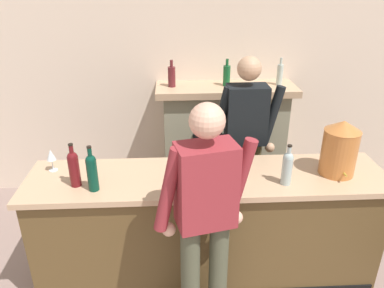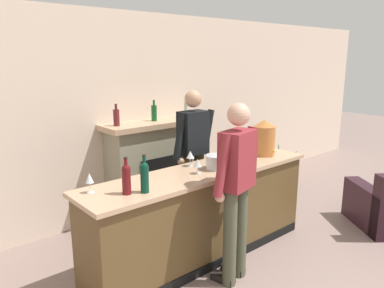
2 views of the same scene
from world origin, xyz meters
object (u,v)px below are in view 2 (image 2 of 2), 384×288
at_px(ice_bucket_steel, 216,162).
at_px(wine_glass_front_right, 89,179).
at_px(fireplace_stone, 155,167).
at_px(person_bartender, 193,154).
at_px(potted_plant_corner, 285,171).
at_px(wine_bottle_riesling_slim, 145,176).
at_px(person_customer, 236,186).
at_px(copper_dispenser, 264,137).
at_px(wine_bottle_cabernet_heavy, 126,178).
at_px(wine_glass_back_row, 190,155).
at_px(wine_bottle_rose_blush, 249,152).
at_px(wine_glass_near_bucket, 198,163).

distance_m(ice_bucket_steel, wine_glass_front_right, 1.36).
distance_m(fireplace_stone, person_bartender, 0.79).
bearing_deg(potted_plant_corner, wine_bottle_riesling_slim, -164.79).
relative_size(person_customer, wine_glass_front_right, 9.69).
bearing_deg(wine_bottle_riesling_slim, person_customer, -26.76).
bearing_deg(fireplace_stone, potted_plant_corner, -13.58).
xyz_separation_m(fireplace_stone, wine_bottle_riesling_slim, (-1.14, -1.49, 0.48)).
bearing_deg(copper_dispenser, wine_bottle_cabernet_heavy, -177.82).
relative_size(fireplace_stone, wine_bottle_riesling_slim, 4.67).
height_order(person_bartender, wine_glass_back_row, person_bartender).
bearing_deg(ice_bucket_steel, copper_dispenser, 3.14).
distance_m(potted_plant_corner, copper_dispenser, 2.03).
xyz_separation_m(person_customer, wine_glass_front_right, (-1.14, 0.69, 0.14)).
height_order(ice_bucket_steel, wine_bottle_riesling_slim, wine_bottle_riesling_slim).
bearing_deg(fireplace_stone, wine_bottle_cabernet_heavy, -132.10).
bearing_deg(wine_bottle_riesling_slim, person_bartender, 32.02).
bearing_deg(person_customer, copper_dispenser, 26.53).
xyz_separation_m(wine_bottle_riesling_slim, wine_bottle_rose_blush, (1.39, 0.01, -0.01)).
xyz_separation_m(copper_dispenser, ice_bucket_steel, (-0.86, -0.05, -0.14)).
bearing_deg(person_customer, ice_bucket_steel, 67.13).
distance_m(wine_bottle_riesling_slim, wine_glass_near_bucket, 0.73).
bearing_deg(fireplace_stone, wine_glass_back_row, -105.32).
bearing_deg(wine_bottle_riesling_slim, wine_glass_front_right, 140.67).
xyz_separation_m(fireplace_stone, wine_bottle_cabernet_heavy, (-1.29, -1.42, 0.47)).
relative_size(ice_bucket_steel, wine_glass_near_bucket, 1.47).
relative_size(person_bartender, copper_dispenser, 4.09).
height_order(wine_bottle_cabernet_heavy, wine_bottle_rose_blush, wine_bottle_cabernet_heavy).
xyz_separation_m(wine_bottle_cabernet_heavy, wine_glass_front_right, (-0.23, 0.24, -0.02)).
relative_size(copper_dispenser, wine_glass_back_row, 2.53).
bearing_deg(wine_bottle_cabernet_heavy, wine_bottle_riesling_slim, -26.05).
height_order(potted_plant_corner, person_customer, person_customer).
bearing_deg(potted_plant_corner, wine_glass_near_bucket, -163.06).
distance_m(fireplace_stone, person_customer, 1.94).
bearing_deg(wine_bottle_cabernet_heavy, wine_glass_back_row, 16.58).
relative_size(copper_dispenser, ice_bucket_steel, 1.91).
xyz_separation_m(copper_dispenser, wine_bottle_riesling_slim, (-1.83, -0.14, -0.07)).
bearing_deg(wine_glass_back_row, wine_bottle_riesling_slim, -156.65).
bearing_deg(copper_dispenser, wine_bottle_rose_blush, -162.50).
bearing_deg(copper_dispenser, ice_bucket_steel, -176.86).
bearing_deg(wine_glass_back_row, ice_bucket_steel, -62.84).
bearing_deg(person_customer, wine_bottle_rose_blush, 32.05).
bearing_deg(wine_glass_front_right, wine_glass_back_row, 2.61).
relative_size(ice_bucket_steel, wine_bottle_rose_blush, 0.73).
relative_size(copper_dispenser, wine_bottle_cabernet_heavy, 1.30).
xyz_separation_m(ice_bucket_steel, wine_bottle_cabernet_heavy, (-1.11, -0.03, 0.07)).
bearing_deg(wine_bottle_riesling_slim, wine_bottle_cabernet_heavy, 153.95).
bearing_deg(copper_dispenser, person_bartender, 133.56).
height_order(person_bartender, wine_bottle_riesling_slim, person_bartender).
height_order(person_bartender, wine_bottle_cabernet_heavy, person_bartender).
height_order(potted_plant_corner, wine_bottle_cabernet_heavy, wine_bottle_cabernet_heavy).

